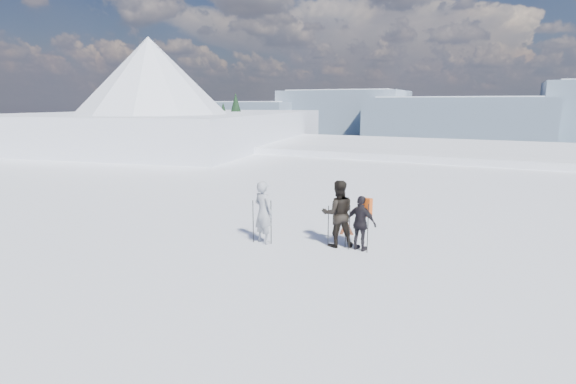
% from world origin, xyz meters
% --- Properties ---
extents(lake_basin, '(820.00, 820.00, 71.62)m').
position_xyz_m(lake_basin, '(0.00, 30.00, -6.50)').
color(lake_basin, white).
rests_on(lake_basin, ground).
extents(far_mountain_range, '(770.00, 110.00, 53.00)m').
position_xyz_m(far_mountain_range, '(29.60, 454.78, -7.19)').
color(far_mountain_range, slate).
rests_on(far_mountain_range, ground).
extents(near_ridge, '(31.37, 35.68, 25.62)m').
position_xyz_m(near_ridge, '(-26.56, 29.34, -3.48)').
color(near_ridge, white).
rests_on(near_ridge, ground).
extents(skier_grey, '(0.77, 0.63, 1.83)m').
position_xyz_m(skier_grey, '(-3.04, 2.29, 0.91)').
color(skier_grey, '#91959E').
rests_on(skier_grey, ground).
extents(skier_dark, '(1.16, 1.08, 1.90)m').
position_xyz_m(skier_dark, '(-1.00, 2.92, 0.95)').
color(skier_dark, black).
rests_on(skier_dark, ground).
extents(skier_pack, '(0.96, 0.54, 1.54)m').
position_xyz_m(skier_pack, '(-0.30, 2.85, 0.77)').
color(skier_pack, black).
rests_on(skier_pack, ground).
extents(backpack, '(0.36, 0.24, 0.50)m').
position_xyz_m(backpack, '(-0.25, 3.10, 1.79)').
color(backpack, '#D44E13').
rests_on(backpack, skier_pack).
extents(ski_poles, '(3.28, 0.71, 1.36)m').
position_xyz_m(ski_poles, '(-1.45, 2.60, 0.63)').
color(ski_poles, black).
rests_on(ski_poles, ground).
extents(skis_loose, '(0.82, 1.68, 0.03)m').
position_xyz_m(skis_loose, '(-1.39, 4.89, 0.01)').
color(skis_loose, black).
rests_on(skis_loose, ground).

